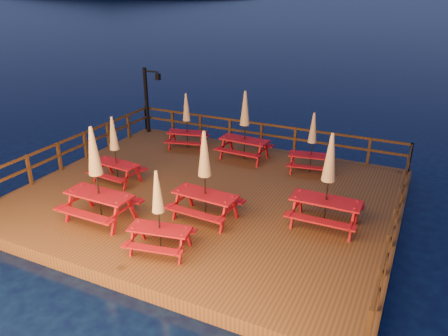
{
  "coord_description": "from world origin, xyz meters",
  "views": [
    {
      "loc": [
        6.15,
        -11.56,
        6.86
      ],
      "look_at": [
        0.29,
        0.6,
        1.13
      ],
      "focal_mm": 35.0,
      "sensor_mm": 36.0,
      "label": 1
    }
  ],
  "objects_px": {
    "picnic_table_0": "(245,125)",
    "picnic_table_2": "(187,120)",
    "picnic_table_1": "(205,175)",
    "lamp_post": "(149,95)"
  },
  "relations": [
    {
      "from": "picnic_table_1",
      "to": "picnic_table_2",
      "type": "height_order",
      "value": "picnic_table_1"
    },
    {
      "from": "picnic_table_2",
      "to": "picnic_table_0",
      "type": "bearing_deg",
      "value": -16.01
    },
    {
      "from": "picnic_table_0",
      "to": "picnic_table_2",
      "type": "height_order",
      "value": "picnic_table_0"
    },
    {
      "from": "picnic_table_1",
      "to": "lamp_post",
      "type": "bearing_deg",
      "value": 138.27
    },
    {
      "from": "lamp_post",
      "to": "picnic_table_1",
      "type": "height_order",
      "value": "lamp_post"
    },
    {
      "from": "lamp_post",
      "to": "picnic_table_0",
      "type": "bearing_deg",
      "value": -12.87
    },
    {
      "from": "picnic_table_1",
      "to": "picnic_table_2",
      "type": "distance_m",
      "value": 6.14
    },
    {
      "from": "picnic_table_0",
      "to": "picnic_table_2",
      "type": "xyz_separation_m",
      "value": [
        -2.67,
        0.12,
        -0.21
      ]
    },
    {
      "from": "lamp_post",
      "to": "picnic_table_1",
      "type": "relative_size",
      "value": 1.1
    },
    {
      "from": "picnic_table_0",
      "to": "picnic_table_2",
      "type": "relative_size",
      "value": 1.17
    }
  ]
}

